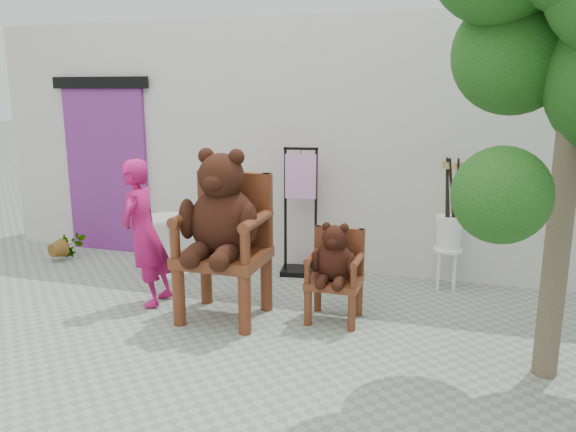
% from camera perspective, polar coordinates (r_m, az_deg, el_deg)
% --- Properties ---
extents(ground_plane, '(60.00, 60.00, 0.00)m').
position_cam_1_polar(ground_plane, '(4.66, -4.10, -14.87)').
color(ground_plane, gray).
rests_on(ground_plane, ground).
extents(back_wall, '(9.00, 1.00, 3.00)m').
position_cam_1_polar(back_wall, '(7.14, 4.81, 7.36)').
color(back_wall, beige).
rests_on(back_wall, ground).
extents(doorway, '(1.40, 0.11, 2.33)m').
position_cam_1_polar(doorway, '(7.92, -17.90, 4.87)').
color(doorway, '#702879').
rests_on(doorway, ground).
extents(chair_big, '(0.79, 0.86, 1.64)m').
position_cam_1_polar(chair_big, '(5.31, -6.58, -0.70)').
color(chair_big, '#4D2210').
rests_on(chair_big, ground).
extents(chair_small, '(0.50, 0.51, 0.96)m').
position_cam_1_polar(chair_small, '(5.31, 4.81, -4.86)').
color(chair_small, '#4D2210').
rests_on(chair_small, ground).
extents(person, '(0.38, 0.56, 1.48)m').
position_cam_1_polar(person, '(5.85, -14.42, -1.71)').
color(person, '#B0155D').
rests_on(person, ground).
extents(cafe_table, '(0.60, 0.60, 0.70)m').
position_cam_1_polar(cafe_table, '(6.77, -11.99, -2.29)').
color(cafe_table, white).
rests_on(cafe_table, ground).
extents(display_stand, '(0.50, 0.42, 1.51)m').
position_cam_1_polar(display_stand, '(6.63, 1.28, -1.05)').
color(display_stand, black).
rests_on(display_stand, ground).
extents(stool_bucket, '(0.32, 0.32, 1.45)m').
position_cam_1_polar(stool_bucket, '(6.37, 16.02, -1.56)').
color(stool_bucket, white).
rests_on(stool_bucket, ground).
extents(potted_plant, '(0.43, 0.39, 0.41)m').
position_cam_1_polar(potted_plant, '(7.82, -21.65, -2.70)').
color(potted_plant, '#10390F').
rests_on(potted_plant, ground).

